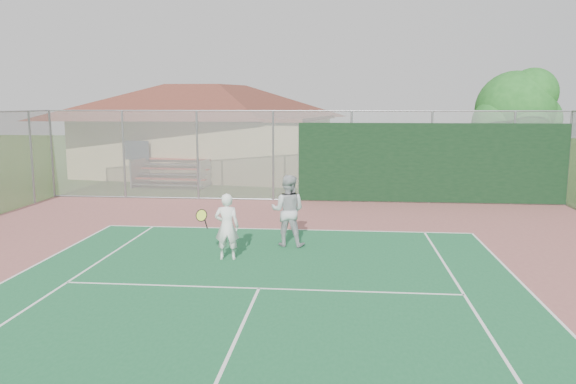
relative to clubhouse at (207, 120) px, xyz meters
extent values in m
cylinder|color=gray|center=(-4.45, -8.16, -1.12)|extent=(0.08, 0.08, 3.50)
cylinder|color=gray|center=(-1.45, -8.16, -1.12)|extent=(0.08, 0.08, 3.50)
cylinder|color=gray|center=(1.55, -8.16, -1.12)|extent=(0.08, 0.08, 3.50)
cylinder|color=gray|center=(4.55, -8.16, -1.12)|extent=(0.08, 0.08, 3.50)
cylinder|color=gray|center=(7.55, -8.16, -1.12)|extent=(0.08, 0.08, 3.50)
cylinder|color=gray|center=(10.55, -8.16, -1.12)|extent=(0.08, 0.08, 3.50)
cylinder|color=gray|center=(13.55, -8.16, -1.12)|extent=(0.08, 0.08, 3.50)
cylinder|color=gray|center=(15.55, -8.16, -1.12)|extent=(0.08, 0.08, 3.50)
cylinder|color=gray|center=(5.55, -8.16, 0.63)|extent=(20.00, 0.05, 0.05)
cylinder|color=gray|center=(5.55, -8.16, -2.82)|extent=(20.00, 0.05, 0.05)
cube|color=#999EA0|center=(5.55, -8.16, -1.12)|extent=(20.00, 0.02, 3.50)
cube|color=black|center=(10.55, -8.21, -1.32)|extent=(10.00, 0.04, 3.00)
cylinder|color=gray|center=(-4.45, -9.66, -1.12)|extent=(0.08, 0.08, 3.50)
cube|color=tan|center=(0.00, 0.00, -1.38)|extent=(12.98, 9.67, 2.97)
cube|color=brown|center=(0.00, 0.00, 0.16)|extent=(13.55, 10.24, 0.18)
pyramid|color=brown|center=(0.00, 0.00, 1.89)|extent=(14.28, 10.64, 1.78)
cube|color=black|center=(1.98, -4.00, -1.83)|extent=(0.89, 0.06, 2.08)
cube|color=#B03E28|center=(-0.52, -5.23, -2.47)|extent=(3.40, 0.67, 0.06)
cube|color=#B2B5BA|center=(-0.52, -5.51, -2.70)|extent=(3.39, 0.64, 0.05)
cube|color=#B03E28|center=(-0.52, -4.61, -2.08)|extent=(3.40, 0.67, 0.06)
cube|color=#B2B5BA|center=(-0.52, -4.89, -2.31)|extent=(3.39, 0.64, 0.05)
cube|color=#B03E28|center=(-0.52, -3.99, -1.69)|extent=(3.40, 0.67, 0.06)
cube|color=#B2B5BA|center=(-0.52, -4.27, -1.91)|extent=(3.39, 0.64, 0.05)
cube|color=#B2B5BA|center=(-2.10, -4.61, -2.25)|extent=(0.28, 2.03, 1.24)
cube|color=#B2B5BA|center=(1.06, -4.61, -2.25)|extent=(0.28, 2.03, 1.24)
cylinder|color=#3E2416|center=(14.13, -6.11, -1.50)|extent=(0.35, 0.35, 2.73)
sphere|color=#1B591D|center=(14.13, -6.11, 0.65)|extent=(3.12, 3.12, 3.12)
sphere|color=#1B591D|center=(15.01, -5.82, 0.26)|extent=(2.15, 2.15, 2.15)
sphere|color=#1B591D|center=(13.35, -6.50, 0.16)|extent=(1.95, 1.95, 1.95)
sphere|color=#1B591D|center=(14.33, -6.99, 0.06)|extent=(1.76, 1.76, 1.76)
sphere|color=#1B591D|center=(13.84, -5.33, 0.45)|extent=(1.95, 1.95, 1.95)
sphere|color=#1B591D|center=(14.72, -6.31, 1.33)|extent=(1.95, 1.95, 1.95)
imported|color=white|center=(4.46, -16.65, -2.06)|extent=(0.62, 0.43, 1.62)
imported|color=#B5B7BA|center=(5.81, -15.19, -1.92)|extent=(1.00, 0.82, 1.90)
camera|label=1|loc=(7.21, -29.72, 0.91)|focal=35.00mm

